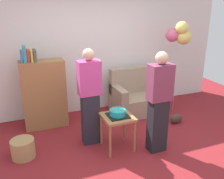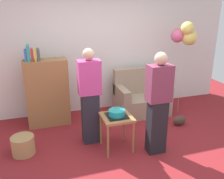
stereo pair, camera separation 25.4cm
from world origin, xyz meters
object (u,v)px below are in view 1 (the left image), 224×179
couch (137,97)px  handbag (176,118)px  person_blowing_candles (90,97)px  side_table (118,121)px  balloon_bunch (180,34)px  person_holding_cake (159,103)px  wicker_basket (23,148)px  birthday_cake (118,113)px  bookshelf (44,93)px

couch → handbag: 0.96m
couch → person_blowing_candles: bearing=-147.2°
couch → handbag: bearing=-59.2°
side_table → handbag: bearing=15.4°
person_blowing_candles → balloon_bunch: balloon_bunch is taller
couch → balloon_bunch: bearing=-15.8°
person_holding_cake → wicker_basket: bearing=2.5°
person_holding_cake → balloon_bunch: 1.93m
person_holding_cake → wicker_basket: person_holding_cake is taller
side_table → balloon_bunch: (1.77, 0.97, 1.19)m
side_table → person_holding_cake: bearing=-25.9°
birthday_cake → handbag: size_ratio=1.14×
couch → balloon_bunch: (0.81, -0.23, 1.35)m
bookshelf → person_blowing_candles: 1.12m
wicker_basket → balloon_bunch: (3.24, 0.67, 1.54)m
person_holding_cake → wicker_basket: size_ratio=4.53×
bookshelf → wicker_basket: size_ratio=4.41×
wicker_basket → handbag: size_ratio=1.29×
side_table → wicker_basket: 1.54m
bookshelf → wicker_basket: bookshelf is taller
bookshelf → side_table: size_ratio=2.72×
person_holding_cake → handbag: person_holding_cake is taller
birthday_cake → balloon_bunch: balloon_bunch is taller
side_table → birthday_cake: birthday_cake is taller
couch → bookshelf: (-1.96, 0.06, 0.33)m
handbag → balloon_bunch: bearing=59.9°
birthday_cake → wicker_basket: bearing=168.4°
birthday_cake → bookshelf: bearing=128.2°
bookshelf → birthday_cake: bearing=-51.8°
bookshelf → balloon_bunch: 2.96m
side_table → person_holding_cake: (0.57, -0.28, 0.34)m
side_table → handbag: side_table is taller
person_holding_cake → handbag: size_ratio=5.82×
balloon_bunch → person_holding_cake: bearing=-134.0°
bookshelf → birthday_cake: size_ratio=4.96×
couch → person_holding_cake: person_holding_cake is taller
person_blowing_candles → person_holding_cake: bearing=-41.1°
wicker_basket → handbag: 2.91m
bookshelf → person_blowing_candles: person_blowing_candles is taller
birthday_cake → wicker_basket: (-1.47, 0.30, -0.48)m
couch → wicker_basket: size_ratio=3.06×
wicker_basket → handbag: wicker_basket is taller
bookshelf → person_holding_cake: size_ratio=0.97×
handbag → bookshelf: bearing=160.5°
handbag → balloon_bunch: (0.33, 0.57, 1.59)m
bookshelf → handbag: bearing=-19.5°
bookshelf → person_blowing_candles: (0.64, -0.91, 0.16)m
birthday_cake → person_blowing_candles: 0.53m
person_blowing_candles → balloon_bunch: 2.37m
bookshelf → wicker_basket: bearing=-116.5°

